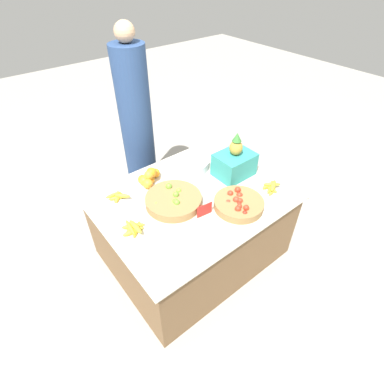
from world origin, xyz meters
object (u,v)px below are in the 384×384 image
(metal_bowl, at_px, (191,164))
(lime_bowl, at_px, (174,200))
(price_sign, at_px, (204,210))
(produce_crate, at_px, (234,163))
(vendor_person, at_px, (137,129))
(tomato_basket, at_px, (239,204))

(metal_bowl, bearing_deg, lime_bowl, -144.41)
(price_sign, height_order, produce_crate, produce_crate)
(price_sign, height_order, vendor_person, vendor_person)
(lime_bowl, xyz_separation_m, vendor_person, (0.26, 0.94, 0.12))
(lime_bowl, bearing_deg, metal_bowl, 35.59)
(price_sign, bearing_deg, lime_bowl, 119.76)
(produce_crate, bearing_deg, metal_bowl, 126.55)
(metal_bowl, height_order, produce_crate, produce_crate)
(price_sign, bearing_deg, produce_crate, 30.54)
(metal_bowl, relative_size, vendor_person, 0.18)
(vendor_person, bearing_deg, tomato_basket, -85.75)
(tomato_basket, height_order, produce_crate, produce_crate)
(produce_crate, height_order, vendor_person, vendor_person)
(price_sign, distance_m, vendor_person, 1.19)
(lime_bowl, xyz_separation_m, price_sign, (0.10, -0.24, 0.02))
(price_sign, relative_size, vendor_person, 0.07)
(price_sign, bearing_deg, vendor_person, 89.29)
(metal_bowl, bearing_deg, price_sign, -119.45)
(lime_bowl, distance_m, vendor_person, 0.98)
(metal_bowl, height_order, price_sign, price_sign)
(price_sign, distance_m, produce_crate, 0.56)
(tomato_basket, relative_size, price_sign, 3.00)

